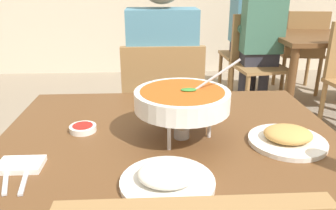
{
  "coord_description": "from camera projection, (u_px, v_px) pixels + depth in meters",
  "views": [
    {
      "loc": [
        -0.06,
        -0.99,
        1.21
      ],
      "look_at": [
        0.0,
        0.15,
        0.77
      ],
      "focal_mm": 35.6,
      "sensor_mm": 36.0,
      "label": 1
    }
  ],
  "objects": [
    {
      "name": "chair_bg_middle",
      "position": [
        252.0,
        48.0,
        3.58
      ],
      "size": [
        0.46,
        0.46,
        0.9
      ],
      "color": "olive",
      "rests_on": "ground_plane"
    },
    {
      "name": "patron_bg_middle",
      "position": [
        246.0,
        26.0,
        3.5
      ],
      "size": [
        0.45,
        0.4,
        1.31
      ],
      "color": "#2D2D38",
      "rests_on": "ground_plane"
    },
    {
      "name": "chair_diner_main",
      "position": [
        163.0,
        112.0,
        1.86
      ],
      "size": [
        0.44,
        0.44,
        0.9
      ],
      "color": "olive",
      "rests_on": "ground_plane"
    },
    {
      "name": "chair_bg_right",
      "position": [
        302.0,
        48.0,
        3.6
      ],
      "size": [
        0.49,
        0.49,
        0.9
      ],
      "color": "olive",
      "rests_on": "ground_plane"
    },
    {
      "name": "dining_table_far",
      "position": [
        326.0,
        49.0,
        3.09
      ],
      "size": [
        1.0,
        0.8,
        0.72
      ],
      "color": "brown",
      "rests_on": "ground_plane"
    },
    {
      "name": "curry_bowl",
      "position": [
        182.0,
        100.0,
        1.04
      ],
      "size": [
        0.33,
        0.3,
        0.26
      ],
      "color": "silver",
      "rests_on": "dining_table_main"
    },
    {
      "name": "napkin_folded",
      "position": [
        21.0,
        165.0,
        0.91
      ],
      "size": [
        0.12,
        0.08,
        0.02
      ],
      "primitive_type": "cube",
      "rotation": [
        0.0,
        0.0,
        0.0
      ],
      "color": "white",
      "rests_on": "dining_table_main"
    },
    {
      "name": "fork_utensil",
      "position": [
        6.0,
        177.0,
        0.87
      ],
      "size": [
        0.07,
        0.16,
        0.01
      ],
      "primitive_type": "cube",
      "rotation": [
        0.0,
        0.0,
        0.33
      ],
      "color": "silver",
      "rests_on": "dining_table_main"
    },
    {
      "name": "sauce_dish",
      "position": [
        83.0,
        128.0,
        1.13
      ],
      "size": [
        0.09,
        0.09,
        0.02
      ],
      "color": "white",
      "rests_on": "dining_table_main"
    },
    {
      "name": "rice_plate",
      "position": [
        167.0,
        178.0,
        0.83
      ],
      "size": [
        0.24,
        0.24,
        0.06
      ],
      "color": "white",
      "rests_on": "dining_table_main"
    },
    {
      "name": "dining_table_main",
      "position": [
        170.0,
        164.0,
        1.14
      ],
      "size": [
        1.12,
        0.89,
        0.72
      ],
      "color": "brown",
      "rests_on": "ground_plane"
    },
    {
      "name": "appetizer_plate",
      "position": [
        287.0,
        138.0,
        1.04
      ],
      "size": [
        0.24,
        0.24,
        0.06
      ],
      "color": "white",
      "rests_on": "dining_table_main"
    },
    {
      "name": "chair_bg_left",
      "position": [
        256.0,
        57.0,
        3.16
      ],
      "size": [
        0.5,
        0.5,
        0.9
      ],
      "color": "olive",
      "rests_on": "ground_plane"
    },
    {
      "name": "diner_main",
      "position": [
        162.0,
        70.0,
        1.81
      ],
      "size": [
        0.4,
        0.45,
        1.31
      ],
      "color": "#2D2D38",
      "rests_on": "ground_plane"
    },
    {
      "name": "patron_bg_left",
      "position": [
        261.0,
        32.0,
        3.06
      ],
      "size": [
        0.4,
        0.45,
        1.31
      ],
      "color": "#2D2D38",
      "rests_on": "ground_plane"
    },
    {
      "name": "spoon_utensil",
      "position": [
        26.0,
        176.0,
        0.87
      ],
      "size": [
        0.04,
        0.17,
        0.01
      ],
      "primitive_type": "cube",
      "rotation": [
        0.0,
        0.0,
        0.18
      ],
      "color": "silver",
      "rests_on": "dining_table_main"
    }
  ]
}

